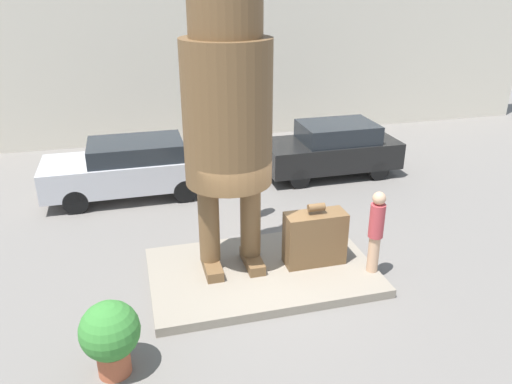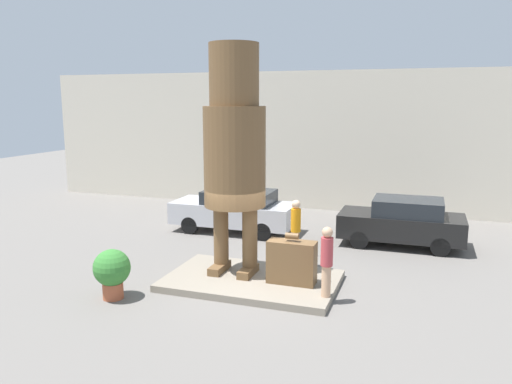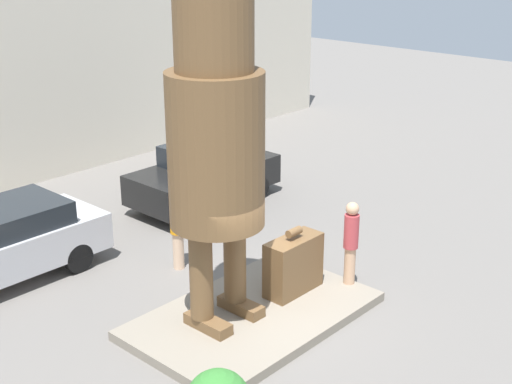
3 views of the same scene
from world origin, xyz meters
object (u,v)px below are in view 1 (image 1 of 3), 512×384
tourist (376,229)px  parked_car_silver (131,167)px  worker_hivis (254,181)px  giant_suitcase (315,238)px  parked_car_black (332,148)px  statue_figure (227,92)px  planter_pot (110,334)px

tourist → parked_car_silver: tourist is taller
parked_car_silver → worker_hivis: worker_hivis is taller
giant_suitcase → parked_car_black: parked_car_black is taller
statue_figure → giant_suitcase: size_ratio=4.58×
giant_suitcase → worker_hivis: 2.77m
tourist → planter_pot: tourist is taller
parked_car_black → giant_suitcase: bearing=63.8°
parked_car_black → planter_pot: 9.64m
tourist → parked_car_black: (1.48, 5.68, -0.29)m
statue_figure → worker_hivis: (1.10, 2.35, -2.76)m
giant_suitcase → tourist: tourist is taller
tourist → planter_pot: bearing=-164.6°
statue_figure → parked_car_black: bearing=48.4°
statue_figure → tourist: statue_figure is taller
parked_car_black → worker_hivis: worker_hivis is taller
giant_suitcase → parked_car_black: size_ratio=0.33×
parked_car_silver → tourist: bearing=129.2°
parked_car_silver → worker_hivis: bearing=142.3°
giant_suitcase → worker_hivis: worker_hivis is taller
giant_suitcase → parked_car_silver: 6.07m
planter_pot → worker_hivis: (3.45, 4.70, 0.28)m
tourist → parked_car_black: tourist is taller
parked_car_silver → worker_hivis: size_ratio=2.50×
tourist → worker_hivis: tourist is taller
parked_car_silver → parked_car_black: parked_car_black is taller
parked_car_black → parked_car_silver: bearing=1.1°
planter_pot → parked_car_black: bearing=47.3°
worker_hivis → parked_car_silver: bearing=142.3°
statue_figure → worker_hivis: size_ratio=3.34×
giant_suitcase → worker_hivis: bearing=102.4°
tourist → parked_car_silver: (-4.53, 5.56, -0.29)m
parked_car_black → worker_hivis: bearing=37.6°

